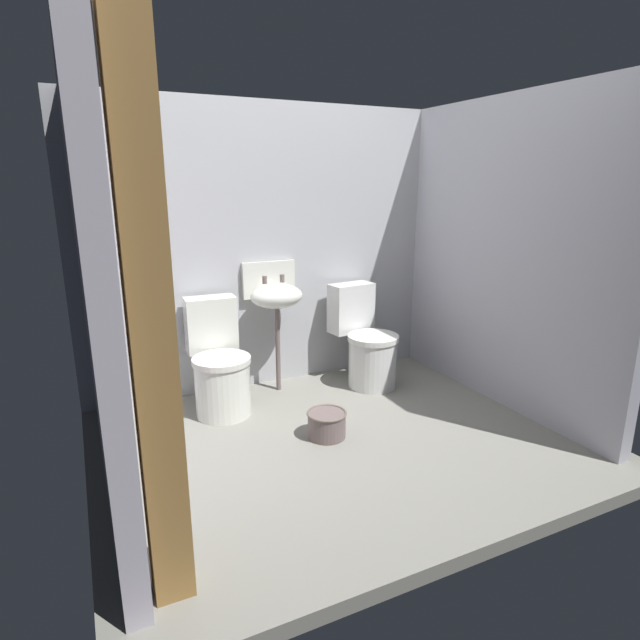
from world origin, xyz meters
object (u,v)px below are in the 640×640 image
object	(u,v)px
toilet_left	(219,367)
bucket	(327,424)
toilet_right	(366,344)
sink	(275,295)
wooden_door_post	(151,333)

from	to	relation	value
toilet_left	bucket	world-z (taller)	toilet_left
toilet_left	toilet_right	bearing A→B (deg)	-177.65
toilet_left	sink	distance (m)	0.69
wooden_door_post	bucket	xyz separation A→B (m)	(1.12, 0.88, -0.99)
toilet_left	bucket	xyz separation A→B (m)	(0.50, -0.70, -0.23)
sink	toilet_left	bearing A→B (deg)	-159.48
toilet_left	bucket	distance (m)	0.89
wooden_door_post	toilet_left	world-z (taller)	wooden_door_post
wooden_door_post	bucket	size ratio (longest dim) A/B	8.34
toilet_left	sink	world-z (taller)	sink
toilet_right	bucket	world-z (taller)	toilet_right
toilet_right	bucket	size ratio (longest dim) A/B	3.02
toilet_left	wooden_door_post	bearing A→B (deg)	71.00
wooden_door_post	sink	xyz separation A→B (m)	(1.12, 1.76, -0.32)
toilet_left	bucket	size ratio (longest dim) A/B	3.02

